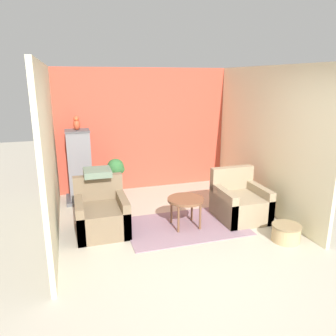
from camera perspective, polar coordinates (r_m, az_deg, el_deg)
name	(u,v)px	position (r m, az deg, el deg)	size (l,w,h in m)	color
ground_plane	(208,271)	(4.33, 7.00, -17.40)	(20.00, 20.00, 0.00)	beige
wall_back_accent	(144,130)	(7.02, -4.21, 6.65)	(3.72, 0.06, 2.54)	#C64C38
wall_left	(49,153)	(5.14, -19.94, 2.50)	(0.06, 3.43, 2.54)	beige
wall_right	(266,140)	(6.14, 16.63, 4.78)	(0.06, 3.43, 2.54)	beige
area_rug	(185,226)	(5.43, 3.02, -10.06)	(1.91, 1.22, 0.01)	gray
coffee_table	(186,202)	(5.26, 3.09, -5.87)	(0.58, 0.58, 0.49)	brown
armchair_left	(101,215)	(5.27, -11.52, -8.00)	(0.78, 0.85, 0.83)	#7A664C
armchair_right	(239,203)	(5.76, 12.34, -5.97)	(0.78, 0.85, 0.83)	#9E896B
birdcage	(80,167)	(6.52, -15.11, 0.10)	(0.60, 0.60, 1.40)	#555559
parrot	(77,123)	(6.36, -15.64, 7.49)	(0.13, 0.23, 0.27)	#D14C2D
potted_plant	(116,172)	(6.59, -9.12, -0.70)	(0.37, 0.34, 0.80)	#66605B
wicker_basket	(286,232)	(5.23, 19.88, -10.48)	(0.43, 0.43, 0.25)	tan
throw_pillow	(97,172)	(5.37, -12.21, -0.72)	(0.43, 0.43, 0.10)	slate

